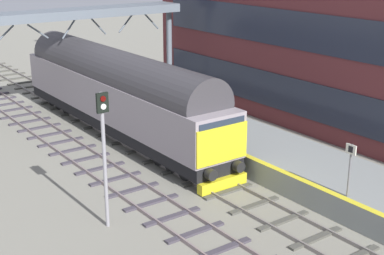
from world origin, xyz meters
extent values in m
plane|color=gray|center=(0.00, 0.00, 0.00)|extent=(140.00, 140.00, 0.00)
cube|color=gray|center=(-0.72, 0.00, 0.07)|extent=(0.07, 60.00, 0.15)
cube|color=gray|center=(0.72, 0.00, 0.07)|extent=(0.07, 60.00, 0.15)
cube|color=#4A4942|center=(0.00, -8.11, 0.04)|extent=(2.50, 0.26, 0.09)
cube|color=#4A4942|center=(0.00, -6.49, 0.04)|extent=(2.50, 0.26, 0.09)
cube|color=#4A4942|center=(0.00, -4.86, 0.04)|extent=(2.50, 0.26, 0.09)
cube|color=#4A4942|center=(0.00, -3.24, 0.04)|extent=(2.50, 0.26, 0.09)
cube|color=#4A4942|center=(0.00, -1.62, 0.04)|extent=(2.50, 0.26, 0.09)
cube|color=#4A4942|center=(0.00, 0.00, 0.04)|extent=(2.50, 0.26, 0.09)
cube|color=#4A4942|center=(0.00, 1.62, 0.04)|extent=(2.50, 0.26, 0.09)
cube|color=#4A4942|center=(0.00, 3.24, 0.04)|extent=(2.50, 0.26, 0.09)
cube|color=#4A4942|center=(0.00, 4.86, 0.04)|extent=(2.50, 0.26, 0.09)
cube|color=#4A4942|center=(0.00, 6.49, 0.04)|extent=(2.50, 0.26, 0.09)
cube|color=#4A4942|center=(0.00, 8.11, 0.04)|extent=(2.50, 0.26, 0.09)
cube|color=#4A4942|center=(0.00, 9.73, 0.04)|extent=(2.50, 0.26, 0.09)
cube|color=#4A4942|center=(0.00, 11.35, 0.04)|extent=(2.50, 0.26, 0.09)
cube|color=#4A4942|center=(0.00, 12.97, 0.04)|extent=(2.50, 0.26, 0.09)
cube|color=#4A4942|center=(0.00, 14.59, 0.04)|extent=(2.50, 0.26, 0.09)
cube|color=#4A4942|center=(0.00, 16.22, 0.04)|extent=(2.50, 0.26, 0.09)
cube|color=#4A4942|center=(0.00, 17.84, 0.04)|extent=(2.50, 0.26, 0.09)
cube|color=#4A4942|center=(0.00, 19.46, 0.04)|extent=(2.50, 0.26, 0.09)
cube|color=#4A4942|center=(0.00, 21.08, 0.04)|extent=(2.50, 0.26, 0.09)
cube|color=#4A4942|center=(0.00, 22.70, 0.04)|extent=(2.50, 0.26, 0.09)
cube|color=#4A4942|center=(0.00, 24.32, 0.04)|extent=(2.50, 0.26, 0.09)
cube|color=#4A4942|center=(0.00, 25.95, 0.04)|extent=(2.50, 0.26, 0.09)
cube|color=gray|center=(-3.92, 0.00, 0.07)|extent=(0.07, 60.00, 0.15)
cube|color=gray|center=(-2.48, 0.00, 0.07)|extent=(0.07, 60.00, 0.15)
cube|color=#3F3A44|center=(-3.20, -6.75, 0.04)|extent=(2.50, 0.26, 0.09)
cube|color=#3F3A44|center=(-3.20, -5.25, 0.04)|extent=(2.50, 0.26, 0.09)
cube|color=#3F3A44|center=(-3.20, -3.75, 0.04)|extent=(2.50, 0.26, 0.09)
cube|color=#3F3A44|center=(-3.20, -2.25, 0.04)|extent=(2.50, 0.26, 0.09)
cube|color=#3F3A44|center=(-3.20, -0.75, 0.04)|extent=(2.50, 0.26, 0.09)
cube|color=#3F3A44|center=(-3.20, 0.75, 0.04)|extent=(2.50, 0.26, 0.09)
cube|color=#3F3A44|center=(-3.20, 2.25, 0.04)|extent=(2.50, 0.26, 0.09)
cube|color=#3F3A44|center=(-3.20, 3.75, 0.04)|extent=(2.50, 0.26, 0.09)
cube|color=#3F3A44|center=(-3.20, 5.25, 0.04)|extent=(2.50, 0.26, 0.09)
cube|color=#3F3A44|center=(-3.20, 6.75, 0.04)|extent=(2.50, 0.26, 0.09)
cube|color=#3F3A44|center=(-3.20, 8.25, 0.04)|extent=(2.50, 0.26, 0.09)
cube|color=#3F3A44|center=(-3.20, 9.75, 0.04)|extent=(2.50, 0.26, 0.09)
cube|color=#3F3A44|center=(-3.20, 11.25, 0.04)|extent=(2.50, 0.26, 0.09)
cube|color=#3F3A44|center=(-3.20, 12.75, 0.04)|extent=(2.50, 0.26, 0.09)
cube|color=#3F3A44|center=(-3.20, 14.25, 0.04)|extent=(2.50, 0.26, 0.09)
cube|color=#3F3A44|center=(-3.20, 15.75, 0.04)|extent=(2.50, 0.26, 0.09)
cube|color=gray|center=(3.60, 0.00, 0.50)|extent=(4.00, 44.00, 1.00)
cube|color=yellow|center=(1.75, 0.00, 1.00)|extent=(0.30, 44.00, 0.01)
cube|color=#2B3040|center=(8.19, -3.48, 1.99)|extent=(0.06, 32.67, 2.02)
cube|color=#2B3040|center=(8.19, -3.48, 5.60)|extent=(0.06, 32.67, 2.02)
cube|color=black|center=(0.00, 6.37, 0.82)|extent=(2.56, 18.22, 0.60)
cube|color=gray|center=(0.00, 6.37, 2.17)|extent=(2.70, 18.22, 2.10)
cylinder|color=#3A383C|center=(0.00, 6.37, 3.40)|extent=(2.56, 16.76, 2.57)
cube|color=yellow|center=(0.00, -2.78, 2.02)|extent=(2.65, 0.08, 1.58)
cube|color=#232D3D|center=(0.00, -2.76, 2.75)|extent=(2.38, 0.04, 0.64)
cube|color=#232D3D|center=(1.37, 6.37, 2.47)|extent=(0.04, 12.75, 0.44)
cylinder|color=black|center=(-0.75, -2.99, 0.92)|extent=(0.48, 0.35, 0.48)
cylinder|color=black|center=(0.75, -2.99, 0.92)|extent=(0.48, 0.35, 0.48)
cube|color=yellow|center=(0.00, -2.84, 0.29)|extent=(2.43, 0.36, 0.47)
cylinder|color=black|center=(0.00, -1.11, 0.52)|extent=(1.64, 1.04, 1.04)
cylinder|color=black|center=(0.00, -0.01, 0.52)|extent=(1.64, 1.04, 1.04)
cylinder|color=black|center=(0.00, 1.09, 0.52)|extent=(1.64, 1.04, 1.04)
cylinder|color=black|center=(0.00, 11.65, 0.52)|extent=(1.64, 1.04, 1.04)
cylinder|color=black|center=(0.00, 12.75, 0.52)|extent=(1.64, 1.04, 1.04)
cylinder|color=black|center=(0.00, 13.85, 0.52)|extent=(1.64, 1.04, 1.04)
cylinder|color=gray|center=(-5.49, -2.89, 2.55)|extent=(0.14, 0.14, 5.11)
cube|color=black|center=(-5.49, -2.95, 4.75)|extent=(0.44, 0.10, 0.71)
cylinder|color=#500807|center=(-5.49, -3.01, 4.91)|extent=(0.20, 0.06, 0.20)
cylinder|color=white|center=(-5.49, -3.01, 4.63)|extent=(0.20, 0.06, 0.20)
cylinder|color=slate|center=(1.97, -7.77, 2.04)|extent=(0.08, 0.08, 2.05)
cube|color=white|center=(1.94, -7.77, 2.88)|extent=(0.05, 0.44, 0.36)
cube|color=black|center=(1.91, -7.77, 2.88)|extent=(0.01, 0.20, 0.24)
cylinder|color=#25263A|center=(2.53, 1.67, 1.43)|extent=(0.13, 0.13, 0.84)
cylinder|color=#25263A|center=(2.44, 1.85, 1.43)|extent=(0.13, 0.13, 0.84)
cylinder|color=#456244|center=(2.48, 1.76, 2.13)|extent=(0.45, 0.45, 0.56)
sphere|color=#936852|center=(2.48, 1.76, 2.54)|extent=(0.22, 0.22, 0.22)
cylinder|color=#456244|center=(2.57, 1.57, 2.13)|extent=(0.09, 0.09, 0.52)
cylinder|color=#456244|center=(2.40, 1.95, 2.13)|extent=(0.09, 0.09, 0.52)
cylinder|color=slate|center=(6.50, 10.90, 2.95)|extent=(0.36, 0.36, 5.90)
cube|color=slate|center=(0.45, 10.90, 6.15)|extent=(12.50, 2.00, 0.50)
cylinder|color=slate|center=(-4.26, 10.90, 5.30)|extent=(1.14, 0.10, 0.97)
cylinder|color=slate|center=(-2.38, 10.90, 5.30)|extent=(1.18, 0.10, 0.92)
cylinder|color=slate|center=(-0.49, 10.90, 5.30)|extent=(0.96, 0.10, 1.15)
cylinder|color=slate|center=(1.39, 10.90, 5.30)|extent=(1.01, 0.10, 1.11)
cylinder|color=slate|center=(3.27, 10.90, 5.30)|extent=(1.04, 0.10, 1.08)
cylinder|color=slate|center=(5.16, 10.90, 5.30)|extent=(1.05, 0.10, 1.07)
camera|label=1|loc=(-13.79, -19.64, 9.87)|focal=51.98mm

